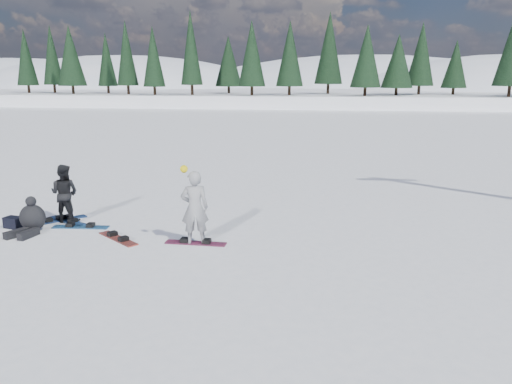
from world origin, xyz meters
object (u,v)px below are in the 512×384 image
at_px(snowboarder_woman, 195,207).
at_px(snowboard_loose_a, 59,220).
at_px(snowboarder_man, 64,193).
at_px(gear_bag, 13,222).
at_px(snowboard_loose_c, 81,227).
at_px(seated_rider, 31,218).
at_px(snowboard_loose_b, 118,239).

relative_size(snowboarder_woman, snowboard_loose_a, 1.31).
xyz_separation_m(snowboarder_man, gear_bag, (-1.12, -0.75, -0.66)).
height_order(snowboarder_woman, snowboard_loose_c, snowboarder_woman).
distance_m(snowboarder_woman, snowboard_loose_c, 3.62).
bearing_deg(gear_bag, snowboarder_woman, -6.85).
bearing_deg(gear_bag, snowboard_loose_a, 41.98).
bearing_deg(snowboard_loose_c, snowboard_loose_a, 144.85).
relative_size(snowboarder_man, snowboard_loose_a, 1.08).
relative_size(seated_rider, snowboard_loose_c, 0.80).
distance_m(snowboarder_woman, snowboard_loose_b, 2.21).
height_order(snowboard_loose_c, snowboard_loose_a, same).
distance_m(gear_bag, snowboard_loose_c, 1.80).
distance_m(snowboarder_man, snowboard_loose_c, 1.15).
bearing_deg(snowboard_loose_b, snowboarder_man, -173.75).
bearing_deg(seated_rider, snowboard_loose_a, 98.79).
bearing_deg(snowboard_loose_c, gear_bag, -176.71).
relative_size(gear_bag, snowboard_loose_a, 0.30).
distance_m(snowboarder_woman, snowboard_loose_a, 4.62).
height_order(snowboarder_man, snowboard_loose_c, snowboarder_man).
xyz_separation_m(snowboarder_woman, snowboard_loose_b, (-2.02, 0.08, -0.90)).
relative_size(snowboarder_man, snowboard_loose_b, 1.08).
relative_size(gear_bag, snowboard_loose_b, 0.30).
height_order(snowboarder_woman, seated_rider, snowboarder_woman).
bearing_deg(snowboarder_man, seated_rider, 70.04).
bearing_deg(snowboard_loose_c, seated_rider, -159.47).
xyz_separation_m(snowboarder_woman, seated_rider, (-4.48, 0.36, -0.55)).
height_order(seated_rider, snowboard_loose_b, seated_rider).
xyz_separation_m(snowboarder_woman, snowboard_loose_c, (-3.40, 0.87, -0.90)).
height_order(snowboarder_woman, snowboard_loose_b, snowboarder_woman).
bearing_deg(seated_rider, gear_bag, 177.68).
distance_m(gear_bag, snowboard_loose_b, 3.21).
xyz_separation_m(snowboarder_man, snowboard_loose_c, (0.66, -0.51, -0.80)).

